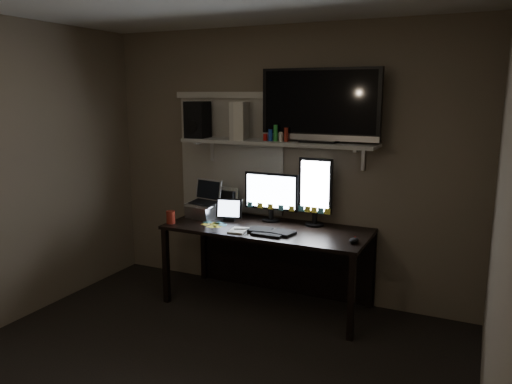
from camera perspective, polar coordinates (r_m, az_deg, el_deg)
The scene contains 19 objects.
back_wall at distance 4.67m, azimuth 3.17°, elevation 3.24°, with size 3.60×3.60×0.00m, color #685B4A.
right_wall at distance 2.57m, azimuth 26.05°, elevation -4.58°, with size 3.60×3.60×0.00m, color #685B4A.
window_blinds at distance 4.88m, azimuth -2.92°, elevation 4.18°, with size 1.10×0.02×1.10m, color beige.
desk at distance 4.59m, azimuth 1.89°, elevation -5.81°, with size 1.80×0.75×0.73m.
wall_shelf at distance 4.48m, azimuth 2.36°, elevation 5.68°, with size 1.80×0.35×0.03m, color #B0B0AB.
monitor_landscape at distance 4.60m, azimuth 1.75°, elevation -0.54°, with size 0.53×0.06×0.46m, color black.
monitor_portrait at distance 4.46m, azimuth 6.80°, elevation 0.05°, with size 0.31×0.06×0.62m, color black.
keyboard at distance 4.25m, azimuth 1.75°, elevation -4.54°, with size 0.41×0.16×0.02m, color black.
mouse at distance 4.06m, azimuth 11.14°, elevation -5.43°, with size 0.07×0.11×0.04m, color black.
notepad at distance 4.32m, azimuth -2.04°, elevation -4.40°, with size 0.14×0.19×0.01m, color beige.
tablet at distance 4.63m, azimuth -3.04°, elevation -2.03°, with size 0.24×0.10×0.21m, color black.
file_sorter at distance 4.84m, azimuth -3.32°, elevation -1.13°, with size 0.21×0.10×0.27m, color black.
laptop at distance 4.76m, azimuth -6.08°, elevation -0.90°, with size 0.31×0.25×0.35m, color silver.
cup at distance 4.61m, azimuth -9.72°, elevation -2.85°, with size 0.08×0.08×0.12m, color maroon.
sticky_notes at distance 4.55m, azimuth -5.58°, elevation -3.68°, with size 0.31×0.23×0.00m, color #FDF145, non-canonical shape.
tv at distance 4.34m, azimuth 7.33°, elevation 9.78°, with size 1.05×0.19×0.63m, color black.
game_console at distance 4.59m, azimuth -1.68°, elevation 8.14°, with size 0.09×0.29×0.34m, color beige.
speaker at distance 4.81m, azimuth -6.67°, elevation 8.22°, with size 0.19×0.23×0.34m, color black.
bottles at distance 4.44m, azimuth 2.26°, elevation 6.77°, with size 0.23×0.05×0.15m, color #A50F0C, non-canonical shape.
Camera 1 is at (1.72, -2.49, 1.90)m, focal length 35.00 mm.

